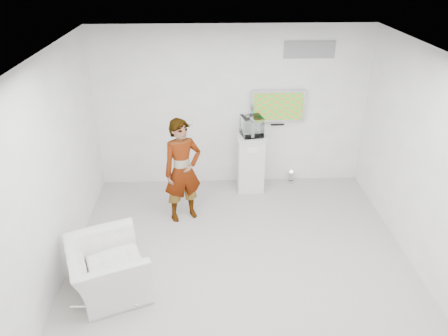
# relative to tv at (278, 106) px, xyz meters

# --- Properties ---
(room) EXTENTS (5.01, 5.01, 3.00)m
(room) POSITION_rel_tv_xyz_m (-0.85, -2.45, -0.05)
(room) COLOR #A49D96
(room) RESTS_ON ground
(tv) EXTENTS (1.00, 0.08, 0.60)m
(tv) POSITION_rel_tv_xyz_m (0.00, 0.00, 0.00)
(tv) COLOR #B8B8BD
(tv) RESTS_ON room
(logo_decal) EXTENTS (0.90, 0.02, 0.30)m
(logo_decal) POSITION_rel_tv_xyz_m (0.50, 0.04, 1.00)
(logo_decal) COLOR gray
(logo_decal) RESTS_ON room
(person) EXTENTS (0.76, 0.65, 1.78)m
(person) POSITION_rel_tv_xyz_m (-1.72, -1.24, -0.66)
(person) COLOR silver
(person) RESTS_ON room
(armchair) EXTENTS (1.28, 1.36, 0.71)m
(armchair) POSITION_rel_tv_xyz_m (-2.66, -2.98, -1.20)
(armchair) COLOR silver
(armchair) RESTS_ON room
(pedestal) EXTENTS (0.53, 0.53, 1.08)m
(pedestal) POSITION_rel_tv_xyz_m (-0.50, -0.26, -1.01)
(pedestal) COLOR silver
(pedestal) RESTS_ON room
(floor_uplight) EXTENTS (0.17, 0.17, 0.25)m
(floor_uplight) POSITION_rel_tv_xyz_m (0.32, -0.08, -1.43)
(floor_uplight) COLOR silver
(floor_uplight) RESTS_ON room
(vitrine) EXTENTS (0.42, 0.42, 0.36)m
(vitrine) POSITION_rel_tv_xyz_m (-0.50, -0.26, -0.29)
(vitrine) COLOR silver
(vitrine) RESTS_ON pedestal
(console) EXTENTS (0.06, 0.18, 0.25)m
(console) POSITION_rel_tv_xyz_m (-0.50, -0.26, -0.34)
(console) COLOR silver
(console) RESTS_ON pedestal
(wii_remote) EXTENTS (0.12, 0.11, 0.03)m
(wii_remote) POSITION_rel_tv_xyz_m (-1.55, -1.00, 0.05)
(wii_remote) COLOR silver
(wii_remote) RESTS_ON person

